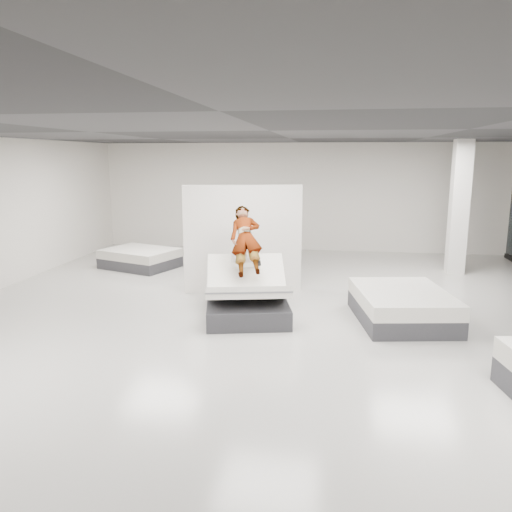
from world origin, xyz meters
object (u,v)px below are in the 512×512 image
object	(u,v)px
flat_bed_left_far	(140,258)
person	(246,250)
remote	(259,263)
flat_bed_right_far	(402,306)
hero_bed	(247,296)
column	(459,208)
divider_panel	(243,239)

from	to	relation	value
flat_bed_left_far	person	bearing A→B (deg)	-43.63
remote	flat_bed_right_far	size ratio (longest dim) A/B	0.06
person	hero_bed	bearing A→B (deg)	-90.00
person	flat_bed_left_far	distance (m)	4.67
person	column	size ratio (longest dim) A/B	0.49
flat_bed_right_far	column	bearing A→B (deg)	66.25
divider_panel	flat_bed_right_far	bearing A→B (deg)	-41.42
divider_panel	column	bearing A→B (deg)	11.95
remote	flat_bed_right_far	bearing A→B (deg)	-10.15
remote	flat_bed_right_far	xyz separation A→B (m)	(2.47, 0.11, -0.70)
remote	hero_bed	bearing A→B (deg)	169.61
flat_bed_left_far	remote	bearing A→B (deg)	-43.75
remote	divider_panel	distance (m)	1.73
hero_bed	person	bearing A→B (deg)	102.80
hero_bed	person	xyz separation A→B (m)	(-0.07, 0.30, 0.78)
divider_panel	flat_bed_left_far	bearing A→B (deg)	133.50
person	divider_panel	xyz separation A→B (m)	(-0.29, 1.33, -0.02)
person	flat_bed_right_far	bearing A→B (deg)	-16.49
person	divider_panel	size ratio (longest dim) A/B	0.63
hero_bed	column	world-z (taller)	column
hero_bed	flat_bed_left_far	xyz separation A→B (m)	(-3.38, 3.46, -0.12)
hero_bed	divider_panel	distance (m)	1.83
hero_bed	remote	bearing A→B (deg)	2.42
person	flat_bed_right_far	world-z (taller)	person
hero_bed	flat_bed_left_far	bearing A→B (deg)	134.34
person	column	distance (m)	5.91
remote	flat_bed_left_far	xyz separation A→B (m)	(-3.61, 3.45, -0.73)
flat_bed_left_far	divider_panel	bearing A→B (deg)	-31.26
divider_panel	column	size ratio (longest dim) A/B	0.77
flat_bed_right_far	flat_bed_left_far	size ratio (longest dim) A/B	1.05
hero_bed	remote	xyz separation A→B (m)	(0.22, 0.01, 0.61)
flat_bed_left_far	column	size ratio (longest dim) A/B	0.65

